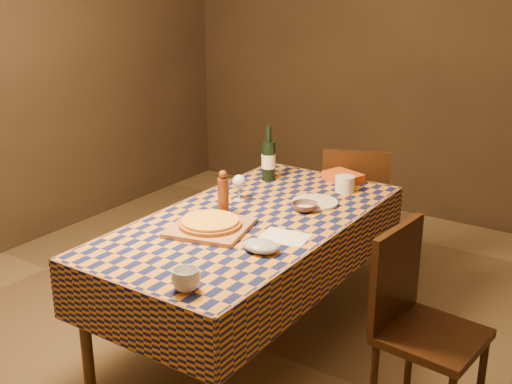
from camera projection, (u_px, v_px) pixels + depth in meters
room at (250, 109)px, 3.15m from camera, size 5.00×5.10×2.70m
dining_table at (251, 232)px, 3.37m from camera, size 0.94×1.84×0.77m
cutting_board at (210, 228)px, 3.19m from camera, size 0.45×0.45×0.02m
pizza at (210, 223)px, 3.18m from camera, size 0.39×0.39×0.03m
pepper_mill at (223, 194)px, 3.35m from camera, size 0.07×0.07×0.25m
bowl at (305, 207)px, 3.44m from camera, size 0.17×0.17×0.04m
wine_glass at (239, 182)px, 3.57m from camera, size 0.07×0.07×0.15m
wine_bottle at (268, 160)px, 3.92m from camera, size 0.09×0.09×0.34m
deli_tub at (345, 184)px, 3.73m from camera, size 0.14×0.14×0.09m
takeout_container at (343, 177)px, 3.92m from camera, size 0.26×0.22×0.06m
white_plate at (315, 202)px, 3.55m from camera, size 0.27×0.27×0.01m
tumbler at (186, 280)px, 2.58m from camera, size 0.15×0.15×0.09m
flour_patch at (284, 237)px, 3.10m from camera, size 0.25×0.21×0.00m
flour_bag at (261, 246)px, 2.94m from camera, size 0.22×0.19×0.05m
chair_far at (355, 206)px, 4.23m from camera, size 0.55×0.56×0.93m
chair_right at (416, 316)px, 2.88m from camera, size 0.47×0.46×0.93m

